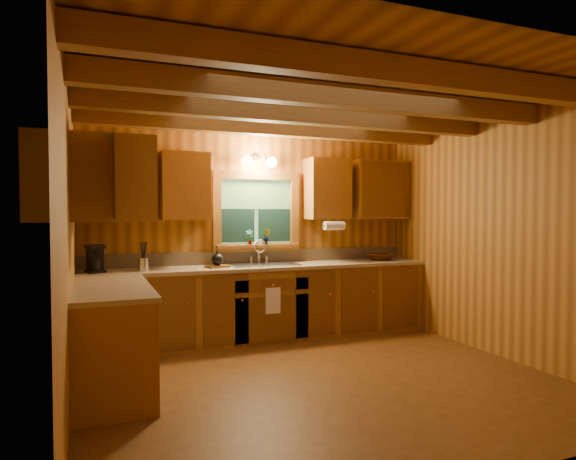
% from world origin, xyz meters
% --- Properties ---
extents(room, '(4.20, 4.20, 4.20)m').
position_xyz_m(room, '(0.00, 0.00, 1.30)').
color(room, brown).
rests_on(room, ground).
extents(ceiling_beams, '(4.20, 2.54, 0.18)m').
position_xyz_m(ceiling_beams, '(0.00, 0.00, 2.49)').
color(ceiling_beams, brown).
rests_on(ceiling_beams, room).
extents(base_cabinets, '(4.20, 2.22, 0.86)m').
position_xyz_m(base_cabinets, '(-0.49, 1.28, 0.43)').
color(base_cabinets, brown).
rests_on(base_cabinets, ground).
extents(countertop, '(4.20, 2.24, 0.04)m').
position_xyz_m(countertop, '(-0.48, 1.29, 0.88)').
color(countertop, tan).
rests_on(countertop, base_cabinets).
extents(backsplash, '(4.20, 0.02, 0.16)m').
position_xyz_m(backsplash, '(0.00, 1.89, 0.98)').
color(backsplash, tan).
rests_on(backsplash, room).
extents(dishwasher_panel, '(0.02, 0.60, 0.80)m').
position_xyz_m(dishwasher_panel, '(-1.47, 0.68, 0.43)').
color(dishwasher_panel, white).
rests_on(dishwasher_panel, base_cabinets).
extents(upper_cabinets, '(4.19, 1.77, 0.78)m').
position_xyz_m(upper_cabinets, '(-0.56, 1.42, 1.84)').
color(upper_cabinets, brown).
rests_on(upper_cabinets, room).
extents(window, '(1.12, 0.08, 1.00)m').
position_xyz_m(window, '(0.00, 1.87, 1.53)').
color(window, brown).
rests_on(window, room).
extents(window_sill, '(1.06, 0.14, 0.04)m').
position_xyz_m(window_sill, '(0.00, 1.82, 1.12)').
color(window_sill, brown).
rests_on(window_sill, room).
extents(wall_sconce, '(0.45, 0.21, 0.17)m').
position_xyz_m(wall_sconce, '(0.00, 1.75, 2.16)').
color(wall_sconce, black).
rests_on(wall_sconce, room).
extents(paper_towel_roll, '(0.27, 0.11, 0.11)m').
position_xyz_m(paper_towel_roll, '(0.92, 1.53, 1.37)').
color(paper_towel_roll, white).
rests_on(paper_towel_roll, upper_cabinets).
extents(dish_towel, '(0.18, 0.01, 0.30)m').
position_xyz_m(dish_towel, '(0.00, 1.26, 0.52)').
color(dish_towel, white).
rests_on(dish_towel, base_cabinets).
extents(sink, '(0.82, 0.48, 0.43)m').
position_xyz_m(sink, '(0.00, 1.60, 0.86)').
color(sink, silver).
rests_on(sink, countertop).
extents(coffee_maker, '(0.17, 0.21, 0.29)m').
position_xyz_m(coffee_maker, '(-1.90, 1.55, 1.05)').
color(coffee_maker, black).
rests_on(coffee_maker, countertop).
extents(utensil_crock, '(0.11, 0.11, 0.32)m').
position_xyz_m(utensil_crock, '(-1.41, 1.52, 0.98)').
color(utensil_crock, silver).
rests_on(utensil_crock, countertop).
extents(cutting_board, '(0.29, 0.24, 0.02)m').
position_xyz_m(cutting_board, '(-0.58, 1.55, 0.91)').
color(cutting_board, brown).
rests_on(cutting_board, countertop).
extents(teakettle, '(0.14, 0.14, 0.18)m').
position_xyz_m(teakettle, '(-0.58, 1.55, 0.99)').
color(teakettle, black).
rests_on(teakettle, cutting_board).
extents(wicker_basket, '(0.42, 0.42, 0.09)m').
position_xyz_m(wicker_basket, '(1.66, 1.61, 0.94)').
color(wicker_basket, '#48230C').
rests_on(wicker_basket, countertop).
extents(potted_plant_left, '(0.12, 0.10, 0.19)m').
position_xyz_m(potted_plant_left, '(-0.11, 1.80, 1.23)').
color(potted_plant_left, brown).
rests_on(potted_plant_left, window_sill).
extents(potted_plant_right, '(0.12, 0.10, 0.19)m').
position_xyz_m(potted_plant_right, '(0.11, 1.81, 1.23)').
color(potted_plant_right, brown).
rests_on(potted_plant_right, window_sill).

